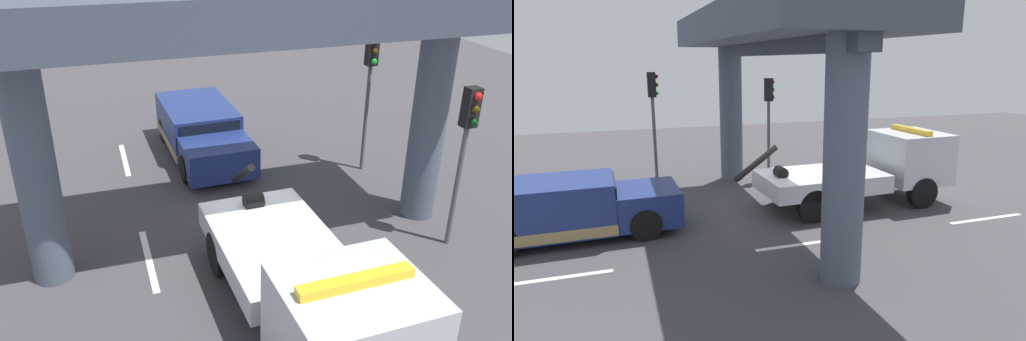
% 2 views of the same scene
% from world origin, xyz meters
% --- Properties ---
extents(ground_plane, '(60.00, 40.00, 0.10)m').
position_xyz_m(ground_plane, '(0.00, 0.00, -0.05)').
color(ground_plane, '#423F44').
extents(lane_stripe_west, '(2.60, 0.16, 0.01)m').
position_xyz_m(lane_stripe_west, '(-6.00, -2.57, 0.00)').
color(lane_stripe_west, silver).
rests_on(lane_stripe_west, ground).
extents(lane_stripe_mid, '(2.60, 0.16, 0.01)m').
position_xyz_m(lane_stripe_mid, '(0.00, -2.57, 0.00)').
color(lane_stripe_mid, silver).
rests_on(lane_stripe_mid, ground).
extents(lane_stripe_east, '(2.60, 0.16, 0.01)m').
position_xyz_m(lane_stripe_east, '(6.00, -2.57, 0.00)').
color(lane_stripe_east, silver).
rests_on(lane_stripe_east, ground).
extents(tow_truck_white, '(7.28, 2.56, 2.46)m').
position_xyz_m(tow_truck_white, '(3.61, 0.02, 1.20)').
color(tow_truck_white, silver).
rests_on(tow_truck_white, ground).
extents(towed_van_green, '(5.25, 2.34, 1.58)m').
position_xyz_m(towed_van_green, '(-5.71, -0.00, 0.78)').
color(towed_van_green, navy).
rests_on(towed_van_green, ground).
extents(overpass_structure, '(3.60, 11.32, 6.10)m').
position_xyz_m(overpass_structure, '(-0.03, 0.00, 5.10)').
color(overpass_structure, '#4C5666').
rests_on(overpass_structure, ground).
extents(traffic_light_near, '(0.39, 0.32, 4.25)m').
position_xyz_m(traffic_light_near, '(-2.98, 4.56, 3.10)').
color(traffic_light_near, '#515456').
rests_on(traffic_light_near, ground).
extents(traffic_light_far, '(0.39, 0.32, 3.98)m').
position_xyz_m(traffic_light_far, '(1.52, 4.56, 2.91)').
color(traffic_light_far, '#515456').
rests_on(traffic_light_far, ground).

